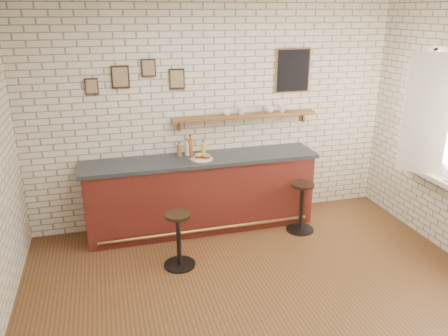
{
  "coord_description": "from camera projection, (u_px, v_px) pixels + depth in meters",
  "views": [
    {
      "loc": [
        -1.43,
        -3.59,
        2.82
      ],
      "look_at": [
        -0.18,
        0.9,
        1.14
      ],
      "focal_mm": 35.0,
      "sensor_mm": 36.0,
      "label": 1
    }
  ],
  "objects": [
    {
      "name": "bar_stool_right",
      "position": [
        301.0,
        206.0,
        5.83
      ],
      "size": [
        0.38,
        0.38,
        0.68
      ],
      "color": "black",
      "rests_on": "ground"
    },
    {
      "name": "bar_counter",
      "position": [
        202.0,
        193.0,
        5.87
      ],
      "size": [
        3.1,
        0.65,
        1.01
      ],
      "color": "#5B1D18",
      "rests_on": "ground"
    },
    {
      "name": "wall_shelf",
      "position": [
        245.0,
        116.0,
        5.89
      ],
      "size": [
        2.0,
        0.18,
        0.18
      ],
      "color": "brown",
      "rests_on": "ground"
    },
    {
      "name": "ciabatta_sandwich",
      "position": [
        202.0,
        156.0,
        5.62
      ],
      "size": [
        0.2,
        0.14,
        0.06
      ],
      "color": "tan",
      "rests_on": "sandwich_plate"
    },
    {
      "name": "sandwich_plate",
      "position": [
        202.0,
        159.0,
        5.63
      ],
      "size": [
        0.28,
        0.28,
        0.01
      ],
      "primitive_type": "cylinder",
      "color": "white",
      "rests_on": "bar_counter"
    },
    {
      "name": "back_wall_decor",
      "position": [
        231.0,
        73.0,
        5.72
      ],
      "size": [
        2.96,
        0.02,
        0.56
      ],
      "color": "black",
      "rests_on": "ground"
    },
    {
      "name": "shelf_cup_d",
      "position": [
        282.0,
        108.0,
        6.0
      ],
      "size": [
        0.13,
        0.13,
        0.1
      ],
      "primitive_type": "imported",
      "rotation": [
        0.0,
        0.0,
        -0.2
      ],
      "color": "white",
      "rests_on": "wall_shelf"
    },
    {
      "name": "shelf_cup_c",
      "position": [
        270.0,
        109.0,
        5.95
      ],
      "size": [
        0.13,
        0.13,
        0.1
      ],
      "primitive_type": "imported",
      "rotation": [
        0.0,
        0.0,
        1.63
      ],
      "color": "white",
      "rests_on": "wall_shelf"
    },
    {
      "name": "bar_stool_left",
      "position": [
        179.0,
        238.0,
        5.01
      ],
      "size": [
        0.37,
        0.37,
        0.67
      ],
      "color": "black",
      "rests_on": "ground"
    },
    {
      "name": "bitters_bottle_brown",
      "position": [
        179.0,
        150.0,
        5.73
      ],
      "size": [
        0.06,
        0.06,
        0.2
      ],
      "color": "brown",
      "rests_on": "bar_counter"
    },
    {
      "name": "shelf_cup_b",
      "position": [
        241.0,
        111.0,
        5.85
      ],
      "size": [
        0.14,
        0.14,
        0.1
      ],
      "primitive_type": "imported",
      "rotation": [
        0.0,
        0.0,
        1.28
      ],
      "color": "white",
      "rests_on": "wall_shelf"
    },
    {
      "name": "bitters_bottle_white",
      "position": [
        187.0,
        149.0,
        5.76
      ],
      "size": [
        0.06,
        0.06,
        0.23
      ],
      "color": "beige",
      "rests_on": "bar_counter"
    },
    {
      "name": "shelf_cup_a",
      "position": [
        227.0,
        112.0,
        5.8
      ],
      "size": [
        0.14,
        0.14,
        0.09
      ],
      "primitive_type": "imported",
      "rotation": [
        0.0,
        0.0,
        0.29
      ],
      "color": "white",
      "rests_on": "wall_shelf"
    },
    {
      "name": "window_sill",
      "position": [
        448.0,
        183.0,
        5.14
      ],
      "size": [
        0.2,
        1.35,
        0.06
      ],
      "color": "white",
      "rests_on": "ground"
    },
    {
      "name": "potato_chips",
      "position": [
        200.0,
        159.0,
        5.62
      ],
      "size": [
        0.25,
        0.18,
        0.0
      ],
      "color": "#DB9A4D",
      "rests_on": "sandwich_plate"
    },
    {
      "name": "bitters_bottle_amber",
      "position": [
        190.0,
        147.0,
        5.76
      ],
      "size": [
        0.07,
        0.07,
        0.28
      ],
      "color": "#984F18",
      "rests_on": "bar_counter"
    },
    {
      "name": "condiment_bottle_yellow",
      "position": [
        203.0,
        148.0,
        5.82
      ],
      "size": [
        0.06,
        0.06,
        0.19
      ],
      "color": "yellow",
      "rests_on": "bar_counter"
    },
    {
      "name": "ground",
      "position": [
        263.0,
        296.0,
        4.57
      ],
      "size": [
        5.0,
        5.0,
        0.0
      ],
      "primitive_type": "plane",
      "color": "brown",
      "rests_on": "ground"
    }
  ]
}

